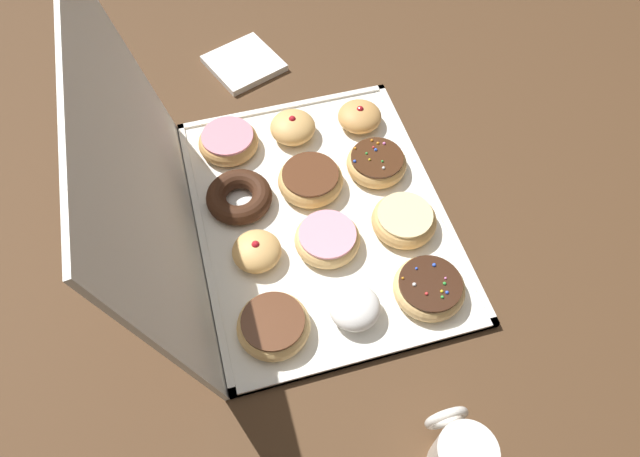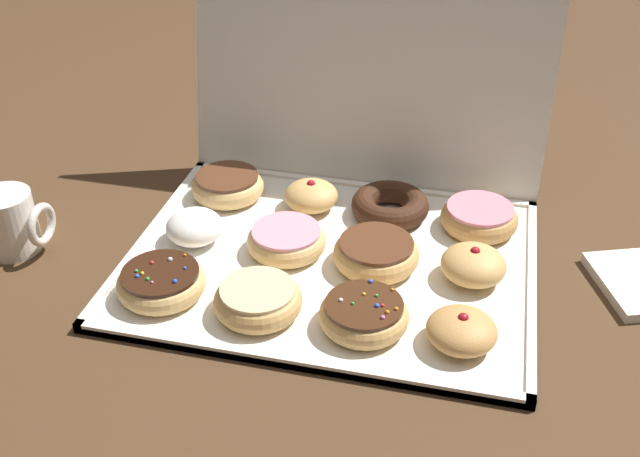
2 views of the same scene
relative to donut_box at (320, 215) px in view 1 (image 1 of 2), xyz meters
name	(u,v)px [view 1 (image 1 of 2)]	position (x,y,z in m)	size (l,w,h in m)	color
ground_plane	(320,217)	(0.00, 0.00, -0.01)	(3.00, 3.00, 0.00)	#4C331E
donut_box	(320,215)	(0.00, 0.00, 0.00)	(0.57, 0.43, 0.01)	white
box_lid_open	(144,175)	(0.00, 0.26, 0.20)	(0.57, 0.42, 0.01)	white
sprinkle_donut_0	(429,288)	(-0.20, -0.13, 0.02)	(0.12, 0.12, 0.04)	#E5B770
glazed_ring_donut_1	(404,220)	(-0.06, -0.13, 0.02)	(0.11, 0.11, 0.04)	tan
sprinkle_donut_2	(377,163)	(0.07, -0.13, 0.02)	(0.11, 0.11, 0.04)	tan
jelly_filled_donut_3	(360,116)	(0.19, -0.13, 0.03)	(0.09, 0.09, 0.05)	tan
powdered_filled_donut_4	(356,307)	(-0.20, 0.00, 0.03)	(0.08, 0.08, 0.05)	white
pink_frosted_donut_5	(327,239)	(-0.07, 0.01, 0.02)	(0.11, 0.11, 0.04)	#E5B770
chocolate_frosted_donut_6	(309,180)	(0.06, 0.00, 0.03)	(0.12, 0.12, 0.04)	tan
jelly_filled_donut_7	(291,128)	(0.20, 0.00, 0.03)	(0.09, 0.09, 0.05)	tan
chocolate_frosted_donut_8	(274,325)	(-0.20, 0.13, 0.03)	(0.12, 0.12, 0.04)	#E5B770
jelly_filled_donut_9	(257,251)	(-0.06, 0.13, 0.03)	(0.08, 0.08, 0.05)	tan
chocolate_cake_ring_donut_10	(239,197)	(0.06, 0.13, 0.02)	(0.12, 0.12, 0.04)	#381E11
pink_frosted_donut_11	(228,141)	(0.20, 0.13, 0.02)	(0.11, 0.11, 0.04)	tan
coffee_mug	(461,455)	(-0.45, -0.07, 0.04)	(0.10, 0.08, 0.09)	white
napkin_stack	(244,63)	(0.44, 0.05, 0.00)	(0.14, 0.14, 0.01)	white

